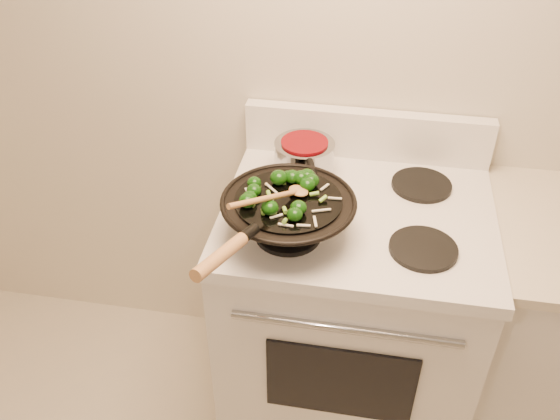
# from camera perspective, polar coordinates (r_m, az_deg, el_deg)

# --- Properties ---
(stove) EXTENTS (0.78, 0.67, 1.08)m
(stove) POSITION_cam_1_polar(r_m,az_deg,el_deg) (2.02, 6.52, -10.17)
(stove) COLOR white
(stove) RESTS_ON ground
(wok) EXTENTS (0.36, 0.58, 0.19)m
(wok) POSITION_cam_1_polar(r_m,az_deg,el_deg) (1.56, 0.73, -0.48)
(wok) COLOR black
(wok) RESTS_ON stove
(stirfry) EXTENTS (0.26, 0.24, 0.04)m
(stirfry) POSITION_cam_1_polar(r_m,az_deg,el_deg) (1.54, 0.39, 2.03)
(stirfry) COLOR #0D3608
(stirfry) RESTS_ON wok
(wooden_spoon) EXTENTS (0.18, 0.23, 0.09)m
(wooden_spoon) POSITION_cam_1_polar(r_m,az_deg,el_deg) (1.50, -0.02, 1.43)
(wooden_spoon) COLOR #B17945
(wooden_spoon) RESTS_ON wok
(saucepan) EXTENTS (0.18, 0.29, 0.11)m
(saucepan) POSITION_cam_1_polar(r_m,az_deg,el_deg) (1.81, 2.36, 5.09)
(saucepan) COLOR #999CA2
(saucepan) RESTS_ON stove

